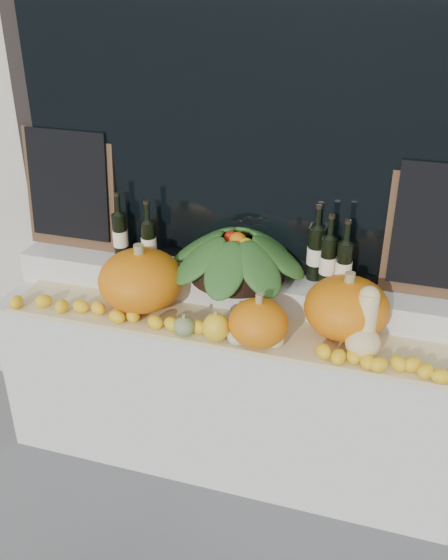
{
  "coord_description": "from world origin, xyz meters",
  "views": [
    {
      "loc": [
        0.73,
        -0.93,
        2.47
      ],
      "look_at": [
        0.0,
        1.45,
        1.12
      ],
      "focal_mm": 40.0,
      "sensor_mm": 36.0,
      "label": 1
    }
  ],
  "objects_px": {
    "butternut_squash": "(365,329)",
    "pumpkin_right": "(347,308)",
    "wine_bottle_tall": "(316,253)",
    "pumpkin_left": "(141,280)",
    "produce_bowl": "(237,255)"
  },
  "relations": [
    {
      "from": "butternut_squash",
      "to": "pumpkin_right",
      "type": "bearing_deg",
      "value": 126.3
    },
    {
      "from": "wine_bottle_tall",
      "to": "pumpkin_left",
      "type": "bearing_deg",
      "value": -159.98
    },
    {
      "from": "butternut_squash",
      "to": "wine_bottle_tall",
      "type": "bearing_deg",
      "value": 127.44
    },
    {
      "from": "pumpkin_left",
      "to": "butternut_squash",
      "type": "relative_size",
      "value": 1.4
    },
    {
      "from": "pumpkin_right",
      "to": "produce_bowl",
      "type": "distance_m",
      "value": 0.58
    },
    {
      "from": "pumpkin_left",
      "to": "butternut_squash",
      "type": "distance_m",
      "value": 1.07
    },
    {
      "from": "wine_bottle_tall",
      "to": "butternut_squash",
      "type": "bearing_deg",
      "value": -52.56
    },
    {
      "from": "pumpkin_left",
      "to": "butternut_squash",
      "type": "bearing_deg",
      "value": -4.47
    },
    {
      "from": "pumpkin_left",
      "to": "butternut_squash",
      "type": "xyz_separation_m",
      "value": [
        1.07,
        -0.08,
        -0.02
      ]
    },
    {
      "from": "pumpkin_left",
      "to": "produce_bowl",
      "type": "bearing_deg",
      "value": 25.95
    },
    {
      "from": "produce_bowl",
      "to": "butternut_squash",
      "type": "bearing_deg",
      "value": -24.0
    },
    {
      "from": "pumpkin_left",
      "to": "wine_bottle_tall",
      "type": "height_order",
      "value": "wine_bottle_tall"
    },
    {
      "from": "pumpkin_right",
      "to": "wine_bottle_tall",
      "type": "height_order",
      "value": "wine_bottle_tall"
    },
    {
      "from": "pumpkin_right",
      "to": "butternut_squash",
      "type": "xyz_separation_m",
      "value": [
        0.09,
        -0.13,
        -0.01
      ]
    },
    {
      "from": "pumpkin_left",
      "to": "pumpkin_right",
      "type": "xyz_separation_m",
      "value": [
        0.97,
        0.05,
        -0.01
      ]
    }
  ]
}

